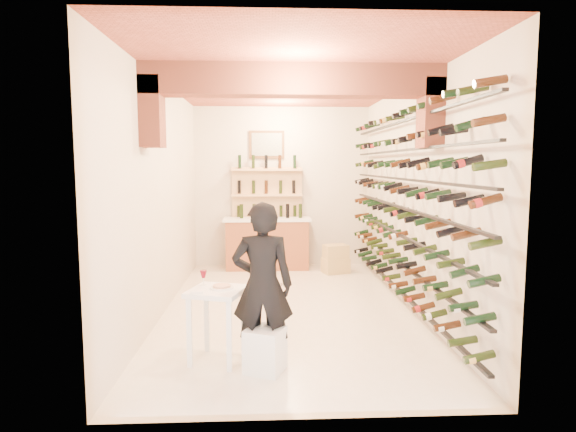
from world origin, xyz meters
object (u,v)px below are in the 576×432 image
object	(u,v)px
person	(262,285)
crate_lower	(336,265)
back_counter	(267,242)
white_stool	(265,350)
chrome_barstool	(272,270)
wine_rack	(397,200)
tasting_table	(217,302)

from	to	relation	value
person	crate_lower	xyz separation A→B (m)	(1.36, 4.16, -0.70)
back_counter	white_stool	size ratio (longest dim) A/B	3.88
back_counter	person	xyz separation A→B (m)	(-0.06, -4.61, 0.31)
white_stool	chrome_barstool	xyz separation A→B (m)	(0.11, 2.54, 0.24)
wine_rack	chrome_barstool	xyz separation A→B (m)	(-1.76, 0.47, -1.09)
person	crate_lower	world-z (taller)	person
crate_lower	wine_rack	bearing A→B (deg)	-76.29
person	white_stool	bearing A→B (deg)	105.35
wine_rack	person	world-z (taller)	wine_rack
chrome_barstool	crate_lower	world-z (taller)	chrome_barstool
tasting_table	crate_lower	world-z (taller)	tasting_table
wine_rack	person	distance (m)	2.82
back_counter	person	bearing A→B (deg)	-90.78
white_stool	person	xyz separation A→B (m)	(-0.02, 0.11, 0.63)
tasting_table	person	size ratio (longest dim) A/B	0.55
person	crate_lower	size ratio (longest dim) A/B	3.57
wine_rack	chrome_barstool	distance (m)	2.12
wine_rack	crate_lower	distance (m)	2.67
chrome_barstool	tasting_table	bearing A→B (deg)	-105.10
back_counter	tasting_table	distance (m)	4.48
person	tasting_table	bearing A→B (deg)	-16.60
back_counter	tasting_table	size ratio (longest dim) A/B	1.82
crate_lower	chrome_barstool	bearing A→B (deg)	-125.23
back_counter	crate_lower	bearing A→B (deg)	-19.10
wine_rack	white_stool	bearing A→B (deg)	-132.07
wine_rack	crate_lower	world-z (taller)	wine_rack
tasting_table	chrome_barstool	xyz separation A→B (m)	(0.61, 2.26, -0.17)
tasting_table	crate_lower	bearing A→B (deg)	82.13
chrome_barstool	wine_rack	bearing A→B (deg)	-14.81
back_counter	chrome_barstool	world-z (taller)	back_counter
tasting_table	chrome_barstool	bearing A→B (deg)	91.69
crate_lower	white_stool	bearing A→B (deg)	-107.33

